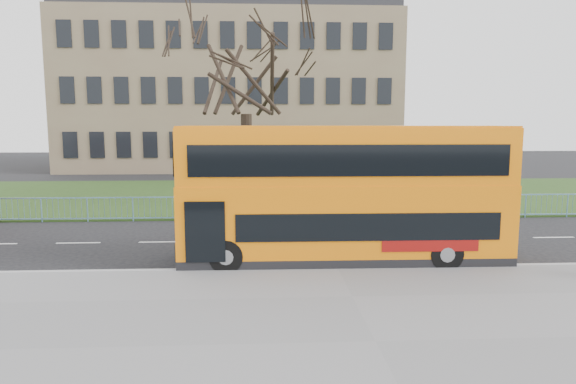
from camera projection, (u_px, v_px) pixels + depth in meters
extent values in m
plane|color=black|center=(330.00, 258.00, 16.84)|extent=(120.00, 120.00, 0.00)
cube|color=slate|center=(375.00, 344.00, 10.15)|extent=(80.00, 10.50, 0.12)
cube|color=#949497|center=(337.00, 269.00, 15.30)|extent=(80.00, 0.20, 0.14)
cube|color=#1F3513|center=(299.00, 195.00, 30.98)|extent=(80.00, 15.40, 0.08)
cube|color=#7E6750|center=(233.00, 95.00, 50.26)|extent=(30.00, 15.00, 14.00)
cube|color=orange|center=(343.00, 222.00, 16.19)|extent=(10.16, 2.49, 1.88)
cube|color=orange|center=(344.00, 187.00, 16.04)|extent=(10.16, 2.49, 0.32)
cube|color=orange|center=(344.00, 155.00, 15.90)|extent=(10.11, 2.44, 1.69)
cube|color=black|center=(369.00, 227.00, 15.00)|extent=(7.82, 0.10, 0.82)
cube|color=black|center=(351.00, 161.00, 14.73)|extent=(9.33, 0.11, 0.92)
cylinder|color=black|center=(226.00, 256.00, 15.06)|extent=(1.01, 0.28, 1.00)
cylinder|color=black|center=(446.00, 254.00, 15.34)|extent=(1.01, 0.28, 1.00)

